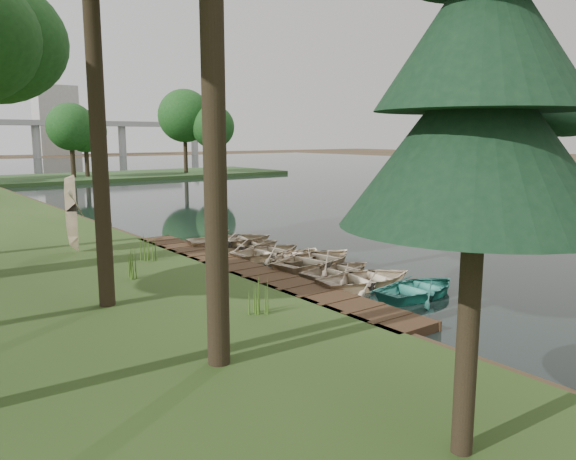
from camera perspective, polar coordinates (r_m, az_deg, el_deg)
ground at (r=21.30m, az=-0.70°, el=-4.10°), size 300.00×300.00×0.00m
water at (r=56.20m, az=11.86°, el=4.22°), size 130.00×200.00×0.05m
boardwalk at (r=20.38m, az=-4.32°, el=-4.32°), size 1.60×16.00×0.30m
peninsula at (r=69.83m, az=-20.32°, el=4.99°), size 50.00×14.00×0.45m
far_trees at (r=68.78m, az=-23.31°, el=9.93°), size 45.60×5.60×8.80m
building_a at (r=162.30m, az=-22.50°, el=10.21°), size 10.00×8.00×18.00m
rowboat_0 at (r=18.13m, az=13.28°, el=-5.55°), size 3.25×2.36×0.66m
rowboat_1 at (r=18.87m, az=8.04°, el=-4.69°), size 3.86×3.04×0.73m
rowboat_2 at (r=20.08m, az=5.22°, el=-3.89°), size 3.24×2.42×0.64m
rowboat_3 at (r=21.33m, az=2.97°, el=-2.82°), size 4.45×3.56×0.82m
rowboat_4 at (r=22.36m, az=1.19°, el=-2.48°), size 3.69×3.26×0.63m
rowboat_5 at (r=23.17m, az=-1.97°, el=-1.99°), size 3.49×2.61×0.69m
rowboat_6 at (r=24.64m, az=-4.50°, el=-1.34°), size 3.69×3.00×0.67m
rowboat_7 at (r=25.51m, az=-5.81°, el=-0.84°), size 4.39×3.57×0.80m
stored_rowboat at (r=24.67m, az=-20.71°, el=-1.35°), size 3.61×2.96×0.65m
pine_tree at (r=8.28m, az=19.10°, el=14.37°), size 3.80×3.80×8.55m
reeds_0 at (r=15.07m, az=-2.90°, el=-6.89°), size 0.60×0.60×0.92m
reeds_1 at (r=19.49m, az=-15.80°, el=-3.39°), size 0.60×0.60×0.96m
reeds_2 at (r=23.03m, az=-18.03°, el=-1.36°), size 0.60×0.60×1.11m
reeds_3 at (r=22.14m, az=-14.13°, el=-1.80°), size 0.60×0.60×0.96m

